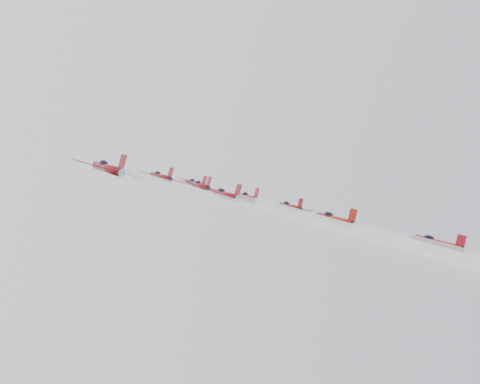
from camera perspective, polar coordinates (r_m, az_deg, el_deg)
name	(u,v)px	position (r m, az deg, el deg)	size (l,w,h in m)	color
jet_lead	(195,183)	(151.54, -3.89, 0.76)	(9.52, 12.21, 7.68)	#A81021
jet_row2_left	(160,176)	(131.18, -6.81, 1.34)	(9.71, 12.45, 7.83)	maroon
jet_row2_center	(200,185)	(132.74, -3.43, 0.56)	(9.72, 12.46, 7.84)	maroon
jet_row2_right	(290,206)	(137.30, 4.25, -1.22)	(9.48, 12.16, 7.65)	maroon
jet_center	(412,242)	(79.57, 14.49, -4.19)	(9.69, 91.66, 53.83)	maroon
jet_rear_farleft	(260,218)	(45.38, 1.71, -2.19)	(9.99, 94.45, 55.46)	maroon
jet_rear_left	(403,245)	(61.12, 13.75, -4.42)	(8.74, 82.68, 48.55)	maroon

